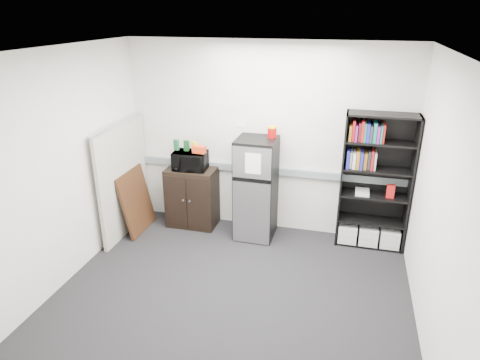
{
  "coord_description": "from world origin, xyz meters",
  "views": [
    {
      "loc": [
        1.13,
        -3.95,
        3.06
      ],
      "look_at": [
        -0.15,
        0.9,
        1.05
      ],
      "focal_mm": 32.0,
      "sensor_mm": 36.0,
      "label": 1
    }
  ],
  "objects_px": {
    "cubicle_partition": "(124,179)",
    "refrigerator": "(256,189)",
    "microwave": "(190,161)",
    "bookshelf": "(375,183)",
    "cabinet": "(192,197)"
  },
  "relations": [
    {
      "from": "bookshelf",
      "to": "microwave",
      "type": "bearing_deg",
      "value": -178.21
    },
    {
      "from": "microwave",
      "to": "refrigerator",
      "type": "xyz_separation_m",
      "value": [
        0.99,
        -0.06,
        -0.31
      ]
    },
    {
      "from": "cubicle_partition",
      "to": "cabinet",
      "type": "height_order",
      "value": "cubicle_partition"
    },
    {
      "from": "cabinet",
      "to": "microwave",
      "type": "relative_size",
      "value": 1.88
    },
    {
      "from": "refrigerator",
      "to": "cabinet",
      "type": "bearing_deg",
      "value": 176.32
    },
    {
      "from": "cubicle_partition",
      "to": "refrigerator",
      "type": "bearing_deg",
      "value": 10.46
    },
    {
      "from": "cubicle_partition",
      "to": "refrigerator",
      "type": "distance_m",
      "value": 1.88
    },
    {
      "from": "cubicle_partition",
      "to": "microwave",
      "type": "xyz_separation_m",
      "value": [
        0.86,
        0.4,
        0.22
      ]
    },
    {
      "from": "cubicle_partition",
      "to": "cabinet",
      "type": "bearing_deg",
      "value": 26.1
    },
    {
      "from": "cubicle_partition",
      "to": "refrigerator",
      "type": "xyz_separation_m",
      "value": [
        1.85,
        0.34,
        -0.09
      ]
    },
    {
      "from": "bookshelf",
      "to": "cabinet",
      "type": "xyz_separation_m",
      "value": [
        -2.57,
        -0.06,
        -0.46
      ]
    },
    {
      "from": "cubicle_partition",
      "to": "microwave",
      "type": "distance_m",
      "value": 0.98
    },
    {
      "from": "refrigerator",
      "to": "bookshelf",
      "type": "bearing_deg",
      "value": 6.18
    },
    {
      "from": "cabinet",
      "to": "microwave",
      "type": "bearing_deg",
      "value": -90.0
    },
    {
      "from": "bookshelf",
      "to": "refrigerator",
      "type": "xyz_separation_m",
      "value": [
        -1.58,
        -0.14,
        -0.19
      ]
    }
  ]
}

